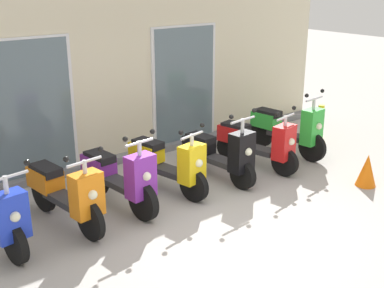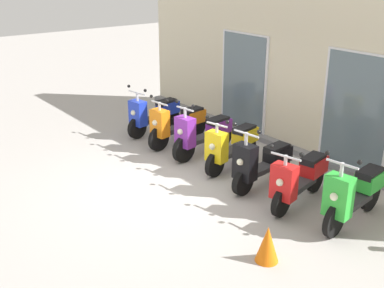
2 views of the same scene
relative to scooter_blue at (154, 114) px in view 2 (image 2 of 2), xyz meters
name	(u,v)px [view 2 (image 2 of 2)]	position (x,y,z in m)	size (l,w,h in m)	color
ground_plane	(176,187)	(2.65, -1.27, -0.47)	(40.00, 40.00, 0.00)	#A8A39E
storefront_facade	(300,77)	(2.65, 1.87, 1.09)	(9.91, 0.50, 3.24)	beige
scooter_blue	(154,114)	(0.00, 0.00, 0.00)	(0.64, 1.55, 1.19)	black
scooter_orange	(178,123)	(0.93, 0.01, 0.01)	(0.60, 1.68, 1.18)	black
scooter_purple	(203,133)	(1.75, 0.05, 0.00)	(0.56, 1.67, 1.24)	black
scooter_yellow	(232,145)	(2.61, 0.07, 0.00)	(0.66, 1.55, 1.15)	black
scooter_black	(262,162)	(3.53, -0.05, -0.02)	(0.59, 1.53, 1.25)	black
scooter_red	(299,178)	(4.39, -0.03, -0.01)	(0.70, 1.60, 1.14)	black
scooter_green	(354,193)	(5.32, 0.12, 0.04)	(0.59, 1.66, 1.28)	black
traffic_cone	(267,244)	(5.23, -1.64, -0.21)	(0.32, 0.32, 0.52)	orange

